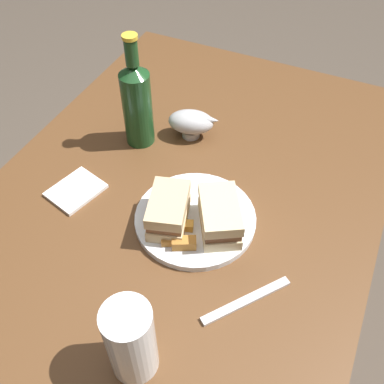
{
  "coord_description": "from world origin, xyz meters",
  "views": [
    {
      "loc": [
        -0.62,
        -0.29,
        1.46
      ],
      "look_at": [
        -0.05,
        -0.03,
        0.76
      ],
      "focal_mm": 42.21,
      "sensor_mm": 36.0,
      "label": 1
    }
  ],
  "objects": [
    {
      "name": "plate",
      "position": [
        -0.09,
        -0.06,
        0.74
      ],
      "size": [
        0.25,
        0.25,
        0.01
      ],
      "primitive_type": "cylinder",
      "color": "white",
      "rests_on": "dining_table"
    },
    {
      "name": "pint_glass",
      "position": [
        -0.4,
        -0.09,
        0.8
      ],
      "size": [
        0.08,
        0.08,
        0.16
      ],
      "color": "white",
      "rests_on": "dining_table"
    },
    {
      "name": "napkin",
      "position": [
        -0.13,
        0.21,
        0.74
      ],
      "size": [
        0.13,
        0.12,
        0.01
      ],
      "primitive_type": "cube",
      "rotation": [
        0.0,
        0.0,
        -0.27
      ],
      "color": "white",
      "rests_on": "dining_table"
    },
    {
      "name": "fork",
      "position": [
        -0.22,
        -0.22,
        0.74
      ],
      "size": [
        0.15,
        0.12,
        0.01
      ],
      "primitive_type": "cube",
      "rotation": [
        0.0,
        0.0,
        5.62
      ],
      "color": "silver",
      "rests_on": "dining_table"
    },
    {
      "name": "potato_wedge_middle",
      "position": [
        -0.14,
        -0.03,
        0.76
      ],
      "size": [
        0.03,
        0.05,
        0.02
      ],
      "primitive_type": "cube",
      "rotation": [
        0.0,
        0.0,
        1.9
      ],
      "color": "#AD702D",
      "rests_on": "plate"
    },
    {
      "name": "ground_plane",
      "position": [
        0.0,
        0.0,
        0.0
      ],
      "size": [
        6.0,
        6.0,
        0.0
      ],
      "primitive_type": "plane",
      "color": "#4C4238"
    },
    {
      "name": "cider_bottle",
      "position": [
        0.09,
        0.17,
        0.85
      ],
      "size": [
        0.07,
        0.07,
        0.28
      ],
      "color": "#19421E",
      "rests_on": "dining_table"
    },
    {
      "name": "sandwich_half_right",
      "position": [
        -0.1,
        -0.11,
        0.78
      ],
      "size": [
        0.14,
        0.12,
        0.07
      ],
      "color": "beige",
      "rests_on": "plate"
    },
    {
      "name": "dining_table",
      "position": [
        0.0,
        0.0,
        0.37
      ],
      "size": [
        1.12,
        0.83,
        0.73
      ],
      "primitive_type": "cube",
      "color": "brown",
      "rests_on": "ground"
    },
    {
      "name": "gravy_boat",
      "position": [
        0.15,
        0.06,
        0.78
      ],
      "size": [
        0.09,
        0.13,
        0.07
      ],
      "color": "#B7B7BC",
      "rests_on": "dining_table"
    },
    {
      "name": "potato_wedge_left_edge",
      "position": [
        -0.17,
        -0.04,
        0.76
      ],
      "size": [
        0.04,
        0.05,
        0.01
      ],
      "primitive_type": "cube",
      "rotation": [
        0.0,
        0.0,
        5.16
      ],
      "color": "#AD702D",
      "rests_on": "plate"
    },
    {
      "name": "potato_wedge_front",
      "position": [
        -0.13,
        -0.04,
        0.76
      ],
      "size": [
        0.03,
        0.06,
        0.02
      ],
      "primitive_type": "cube",
      "rotation": [
        0.0,
        0.0,
        1.88
      ],
      "color": "gold",
      "rests_on": "plate"
    },
    {
      "name": "potato_wedge_back",
      "position": [
        -0.17,
        -0.07,
        0.76
      ],
      "size": [
        0.04,
        0.05,
        0.02
      ],
      "primitive_type": "cube",
      "rotation": [
        0.0,
        0.0,
        5.17
      ],
      "color": "#AD702D",
      "rests_on": "plate"
    },
    {
      "name": "sandwich_half_left",
      "position": [
        -0.12,
        -0.01,
        0.78
      ],
      "size": [
        0.13,
        0.1,
        0.07
      ],
      "color": "#CCB284",
      "rests_on": "plate"
    }
  ]
}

